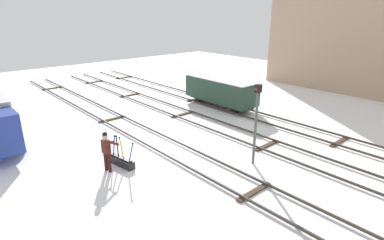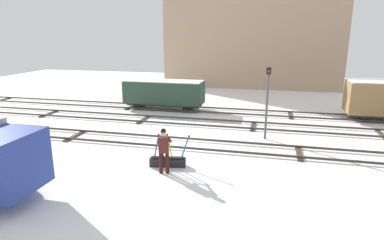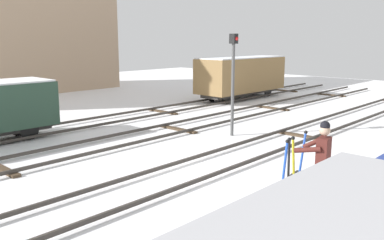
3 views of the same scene
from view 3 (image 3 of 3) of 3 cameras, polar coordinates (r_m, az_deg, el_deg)
ground_plane at (r=11.42m, az=0.33°, el=-7.34°), size 60.00×60.00×0.00m
track_main_line at (r=11.39m, az=0.33°, el=-6.80°), size 44.00×1.94×0.18m
track_siding_near at (r=14.41m, az=-11.89°, el=-3.21°), size 44.00×1.94×0.18m
track_siding_far at (r=17.25m, az=-18.47°, el=-1.15°), size 44.00×1.94×0.18m
switch_lever_frame at (r=10.05m, az=13.54°, el=-8.78°), size 1.72×0.61×1.45m
rail_worker at (r=9.56m, az=17.56°, el=-4.85°), size 0.62×0.72×1.88m
signal_post at (r=15.42m, az=5.72°, el=6.34°), size 0.24×0.32×3.81m
freight_car_mid_siding at (r=25.36m, az=6.87°, el=6.21°), size 6.35×2.22×2.55m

